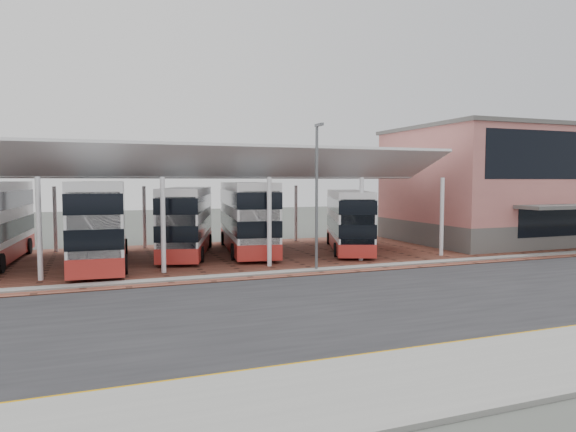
# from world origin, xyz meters

# --- Properties ---
(ground) EXTENTS (140.00, 140.00, 0.00)m
(ground) POSITION_xyz_m (0.00, 0.00, 0.00)
(ground) COLOR #41443F
(road) EXTENTS (120.00, 14.00, 0.02)m
(road) POSITION_xyz_m (0.00, -1.00, 0.01)
(road) COLOR black
(road) RESTS_ON ground
(forecourt) EXTENTS (72.00, 16.00, 0.06)m
(forecourt) POSITION_xyz_m (2.00, 13.00, 0.03)
(forecourt) COLOR brown
(forecourt) RESTS_ON ground
(sidewalk) EXTENTS (120.00, 4.00, 0.14)m
(sidewalk) POSITION_xyz_m (0.00, -9.00, 0.07)
(sidewalk) COLOR gray
(sidewalk) RESTS_ON ground
(north_kerb) EXTENTS (120.00, 0.80, 0.14)m
(north_kerb) POSITION_xyz_m (0.00, 6.20, 0.07)
(north_kerb) COLOR gray
(north_kerb) RESTS_ON ground
(yellow_line_near) EXTENTS (120.00, 0.12, 0.01)m
(yellow_line_near) POSITION_xyz_m (0.00, -7.00, 0.03)
(yellow_line_near) COLOR #BB8200
(yellow_line_near) RESTS_ON road
(yellow_line_far) EXTENTS (120.00, 0.12, 0.01)m
(yellow_line_far) POSITION_xyz_m (0.00, -6.70, 0.03)
(yellow_line_far) COLOR #BB8200
(yellow_line_far) RESTS_ON road
(canopy) EXTENTS (37.00, 11.63, 7.07)m
(canopy) POSITION_xyz_m (-6.00, 13.94, 5.80)
(canopy) COLOR white
(canopy) RESTS_ON ground
(terminal) EXTENTS (18.40, 14.40, 9.25)m
(terminal) POSITION_xyz_m (23.00, 13.92, 4.66)
(terminal) COLOR #5E5B58
(terminal) RESTS_ON ground
(lamp_east) EXTENTS (0.16, 0.90, 8.07)m
(lamp_east) POSITION_xyz_m (2.00, 6.27, 4.36)
(lamp_east) COLOR slate
(lamp_east) RESTS_ON ground
(bus_2) EXTENTS (3.48, 12.02, 4.90)m
(bus_2) POSITION_xyz_m (-9.12, 12.56, 2.49)
(bus_2) COLOR white
(bus_2) RESTS_ON forecourt
(bus_3) EXTENTS (5.40, 11.11, 4.47)m
(bus_3) POSITION_xyz_m (-3.66, 14.86, 2.28)
(bus_3) COLOR white
(bus_3) RESTS_ON forecourt
(bus_4) EXTENTS (4.40, 11.96, 4.82)m
(bus_4) POSITION_xyz_m (0.49, 14.83, 2.45)
(bus_4) COLOR white
(bus_4) RESTS_ON forecourt
(bus_5) EXTENTS (5.88, 10.40, 4.22)m
(bus_5) POSITION_xyz_m (7.43, 12.94, 2.16)
(bus_5) COLOR white
(bus_5) RESTS_ON forecourt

